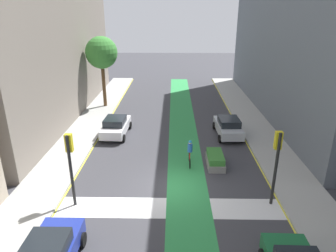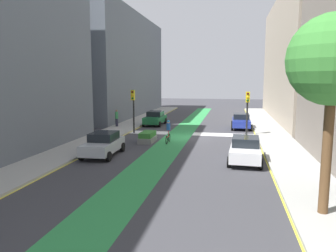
{
  "view_description": "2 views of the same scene",
  "coord_description": "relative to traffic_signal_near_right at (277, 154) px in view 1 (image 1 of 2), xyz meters",
  "views": [
    {
      "loc": [
        0.16,
        -15.51,
        9.86
      ],
      "look_at": [
        -0.24,
        6.33,
        1.47
      ],
      "focal_mm": 32.47,
      "sensor_mm": 36.0,
      "label": 1
    },
    {
      "loc": [
        -3.73,
        28.33,
        5.09
      ],
      "look_at": [
        0.77,
        5.46,
        1.77
      ],
      "focal_mm": 34.72,
      "sensor_mm": 36.0,
      "label": 2
    }
  ],
  "objects": [
    {
      "name": "curb_stripe_left",
      "position": [
        -11.5,
        1.38,
        -2.9
      ],
      "size": [
        0.16,
        60.0,
        0.01
      ],
      "primitive_type": "cube",
      "color": "yellow",
      "rests_on": "ground_plane"
    },
    {
      "name": "bike_lane_paint",
      "position": [
        -4.49,
        1.38,
        -2.9
      ],
      "size": [
        2.4,
        60.0,
        0.01
      ],
      "primitive_type": "cube",
      "color": "#2D8C47",
      "rests_on": "ground_plane"
    },
    {
      "name": "curb_stripe_right",
      "position": [
        0.5,
        1.38,
        -2.9
      ],
      "size": [
        0.16,
        60.0,
        0.01
      ],
      "primitive_type": "cube",
      "color": "yellow",
      "rests_on": "ground_plane"
    },
    {
      "name": "traffic_signal_near_right",
      "position": [
        0.0,
        0.0,
        0.0
      ],
      "size": [
        0.35,
        0.52,
        4.13
      ],
      "color": "black",
      "rests_on": "ground_plane"
    },
    {
      "name": "sidewalk_left",
      "position": [
        -13.0,
        1.38,
        -2.83
      ],
      "size": [
        3.0,
        60.0,
        0.15
      ],
      "primitive_type": "cube",
      "color": "#9E9E99",
      "rests_on": "ground_plane"
    },
    {
      "name": "traffic_signal_near_left",
      "position": [
        -10.62,
        -0.3,
        -0.06
      ],
      "size": [
        0.35,
        0.52,
        4.04
      ],
      "color": "black",
      "rests_on": "ground_plane"
    },
    {
      "name": "median_planter",
      "position": [
        -2.49,
        4.2,
        -2.5
      ],
      "size": [
        1.11,
        2.33,
        0.85
      ],
      "color": "slate",
      "rests_on": "ground_plane"
    },
    {
      "name": "sidewalk_right",
      "position": [
        2.0,
        1.38,
        -2.83
      ],
      "size": [
        3.0,
        60.0,
        0.15
      ],
      "primitive_type": "cube",
      "color": "#9E9E99",
      "rests_on": "ground_plane"
    },
    {
      "name": "cyclist_in_lane",
      "position": [
        -4.22,
        4.17,
        -1.93
      ],
      "size": [
        0.32,
        1.73,
        1.86
      ],
      "color": "black",
      "rests_on": "ground_plane"
    },
    {
      "name": "crosswalk_band",
      "position": [
        -5.5,
        -0.62,
        -2.9
      ],
      "size": [
        12.0,
        1.8,
        0.01
      ],
      "primitive_type": "cube",
      "color": "silver",
      "rests_on": "ground_plane"
    },
    {
      "name": "street_tree_near",
      "position": [
        -12.69,
        17.2,
        2.83
      ],
      "size": [
        3.26,
        3.26,
        7.27
      ],
      "color": "brown",
      "rests_on": "sidewalk_left"
    },
    {
      "name": "car_silver_right_far",
      "position": [
        -0.77,
        9.43,
        -2.1
      ],
      "size": [
        2.14,
        4.26,
        1.57
      ],
      "color": "#B2B7BF",
      "rests_on": "ground_plane"
    },
    {
      "name": "car_white_left_far",
      "position": [
        -10.13,
        9.38,
        -2.1
      ],
      "size": [
        2.18,
        4.28,
        1.57
      ],
      "color": "silver",
      "rests_on": "ground_plane"
    },
    {
      "name": "ground_plane",
      "position": [
        -5.5,
        1.38,
        -2.9
      ],
      "size": [
        120.0,
        120.0,
        0.0
      ],
      "primitive_type": "plane",
      "color": "#38383D"
    }
  ]
}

